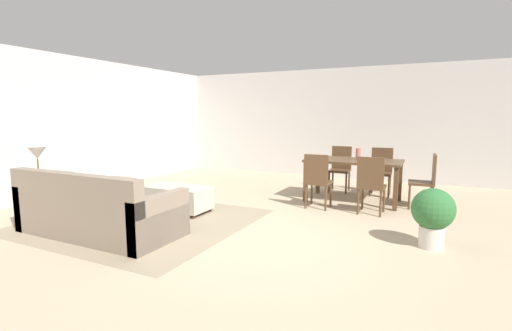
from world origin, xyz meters
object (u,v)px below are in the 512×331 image
dining_chair_head_east (427,178)px  dining_chair_near_right (371,182)px  side_table (40,189)px  ottoman_table (176,197)px  dining_table (353,165)px  vase_centerpiece (358,154)px  table_lamp (37,154)px  dining_chair_far_left (340,166)px  dining_chair_far_right (381,168)px  potted_plant (433,213)px  dining_chair_near_left (317,178)px  couch (97,213)px

dining_chair_head_east → dining_chair_near_right: bearing=-134.6°
side_table → dining_chair_near_right: (4.43, 2.43, 0.07)m
ottoman_table → dining_chair_near_right: dining_chair_near_right is taller
dining_table → vase_centerpiece: size_ratio=7.91×
table_lamp → dining_chair_far_left: bearing=48.5°
dining_chair_far_right → potted_plant: (0.94, -2.78, -0.10)m
dining_chair_near_left → potted_plant: size_ratio=1.30×
dining_chair_head_east → potted_plant: bearing=-86.8°
table_lamp → dining_chair_far_right: 5.97m
ottoman_table → dining_chair_far_left: 3.46m
table_lamp → potted_plant: size_ratio=0.74×
ottoman_table → dining_chair_far_left: (1.99, 2.81, 0.28)m
couch → dining_chair_far_left: dining_chair_far_left is taller
dining_chair_head_east → dining_chair_near_left: bearing=-154.1°
dining_chair_near_right → vase_centerpiece: size_ratio=4.40×
table_lamp → dining_chair_near_left: bearing=34.1°
dining_chair_far_right → potted_plant: 2.94m
dining_chair_near_left → dining_chair_near_right: same height
table_lamp → dining_chair_head_east: table_lamp is taller
couch → ottoman_table: couch is taller
dining_table → vase_centerpiece: bearing=12.6°
dining_chair_far_left → side_table: bearing=-131.5°
dining_table → dining_chair_head_east: (1.21, -0.02, -0.15)m
dining_chair_far_left → potted_plant: 3.29m
ottoman_table → potted_plant: potted_plant is taller
dining_chair_near_right → dining_chair_far_right: bearing=92.1°
side_table → dining_table: 5.14m
ottoman_table → vase_centerpiece: (2.48, 2.03, 0.63)m
ottoman_table → dining_chair_near_left: dining_chair_near_left is taller
dining_chair_near_left → potted_plant: dining_chair_near_left is taller
potted_plant → dining_chair_near_left: bearing=146.2°
dining_chair_near_right → dining_table: bearing=118.5°
dining_table → dining_chair_far_left: (-0.42, 0.80, -0.15)m
couch → ottoman_table: bearing=81.8°
dining_chair_near_left → dining_chair_far_right: 1.80m
side_table → dining_chair_near_right: size_ratio=0.62×
couch → potted_plant: size_ratio=3.05×
dining_chair_far_right → dining_chair_head_east: bearing=-44.5°
ottoman_table → table_lamp: (-1.58, -1.22, 0.74)m
ottoman_table → table_lamp: 2.13m
dining_chair_near_right → couch: bearing=-139.8°
couch → vase_centerpiece: size_ratio=10.36×
side_table → ottoman_table: bearing=37.7°
dining_chair_near_right → dining_chair_far_left: same height
side_table → dining_chair_near_left: size_ratio=0.62×
ottoman_table → side_table: bearing=-142.3°
dining_chair_near_right → dining_chair_head_east: (0.78, 0.79, 0.00)m
side_table → dining_chair_near_right: 5.05m
dining_chair_near_right → dining_chair_head_east: bearing=45.4°
table_lamp → dining_chair_far_right: size_ratio=0.57×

